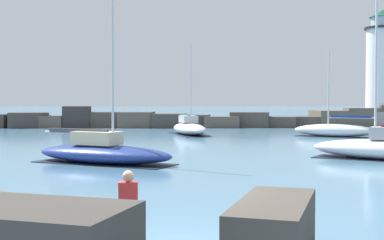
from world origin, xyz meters
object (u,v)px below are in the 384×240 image
object	(u,v)px
mooring_buoy_orange_near	(83,138)
lighthouse	(382,76)
sailboat_moored_4	(334,130)
sailboat_moored_3	(103,152)
sailboat_moored_1	(189,128)
person_on_rocks	(128,209)

from	to	relation	value
mooring_buoy_orange_near	lighthouse	bearing A→B (deg)	35.07
sailboat_moored_4	sailboat_moored_3	bearing A→B (deg)	-132.92
sailboat_moored_3	mooring_buoy_orange_near	size ratio (longest dim) A/B	11.18
sailboat_moored_3	mooring_buoy_orange_near	bearing A→B (deg)	102.66
sailboat_moored_4	mooring_buoy_orange_near	world-z (taller)	sailboat_moored_4
sailboat_moored_1	lighthouse	bearing A→B (deg)	30.63
sailboat_moored_1	sailboat_moored_3	xyz separation A→B (m)	(-5.07, -22.11, -0.06)
lighthouse	sailboat_moored_4	world-z (taller)	lighthouse
mooring_buoy_orange_near	person_on_rocks	xyz separation A→B (m)	(5.54, -29.65, 0.64)
sailboat_moored_3	person_on_rocks	xyz separation A→B (m)	(2.43, -15.82, 0.39)
sailboat_moored_3	lighthouse	bearing A→B (deg)	51.75
sailboat_moored_1	sailboat_moored_4	bearing A→B (deg)	-16.29
sailboat_moored_1	person_on_rocks	xyz separation A→B (m)	(-2.63, -37.93, 0.33)
sailboat_moored_3	sailboat_moored_4	bearing A→B (deg)	47.08
sailboat_moored_3	mooring_buoy_orange_near	distance (m)	14.17
sailboat_moored_1	mooring_buoy_orange_near	bearing A→B (deg)	-134.60
mooring_buoy_orange_near	person_on_rocks	size ratio (longest dim) A/B	0.48
lighthouse	mooring_buoy_orange_near	size ratio (longest dim) A/B	16.94
lighthouse	person_on_rocks	distance (m)	57.98
person_on_rocks	sailboat_moored_4	bearing A→B (deg)	66.68
lighthouse	sailboat_moored_1	xyz separation A→B (m)	(-23.19, -13.73, -5.34)
lighthouse	mooring_buoy_orange_near	world-z (taller)	lighthouse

